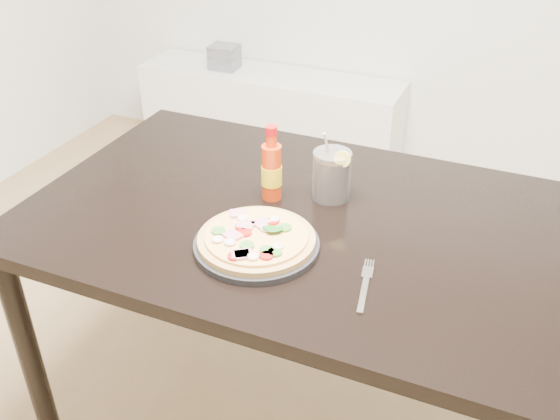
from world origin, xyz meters
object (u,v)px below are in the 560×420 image
at_px(plate, 257,245).
at_px(fork, 365,283).
at_px(cola_cup, 332,176).
at_px(media_console, 270,118).
at_px(hot_sauce_bottle, 272,170).
at_px(pizza, 256,238).
at_px(dining_table, 298,240).

relative_size(plate, fork, 1.59).
distance_m(cola_cup, media_console, 1.78).
distance_m(plate, fork, 0.28).
relative_size(hot_sauce_bottle, cola_cup, 1.09).
height_order(cola_cup, fork, cola_cup).
bearing_deg(hot_sauce_bottle, cola_cup, 24.78).
xyz_separation_m(hot_sauce_bottle, fork, (0.34, -0.26, -0.08)).
bearing_deg(cola_cup, hot_sauce_bottle, -155.22).
xyz_separation_m(pizza, hot_sauce_bottle, (-0.06, 0.23, 0.05)).
relative_size(pizza, hot_sauce_bottle, 1.34).
distance_m(cola_cup, fork, 0.38).
xyz_separation_m(plate, fork, (0.28, -0.03, -0.01)).
bearing_deg(fork, hot_sauce_bottle, 132.65).
height_order(plate, cola_cup, cola_cup).
distance_m(pizza, media_console, 1.98).
relative_size(pizza, cola_cup, 1.46).
relative_size(pizza, media_console, 0.20).
distance_m(dining_table, media_console, 1.81).
distance_m(pizza, cola_cup, 0.31).
relative_size(fork, media_console, 0.13).
relative_size(pizza, fork, 1.48).
bearing_deg(cola_cup, fork, -59.20).
xyz_separation_m(fork, media_console, (-1.03, 1.79, -0.50)).
xyz_separation_m(dining_table, hot_sauce_bottle, (-0.10, 0.05, 0.17)).
distance_m(hot_sauce_bottle, cola_cup, 0.16).
height_order(pizza, hot_sauce_bottle, hot_sauce_bottle).
distance_m(dining_table, pizza, 0.21).
height_order(hot_sauce_bottle, cola_cup, hot_sauce_bottle).
height_order(pizza, fork, pizza).
xyz_separation_m(pizza, media_console, (-0.75, 1.76, -0.53)).
bearing_deg(hot_sauce_bottle, pizza, -75.26).
distance_m(plate, cola_cup, 0.31).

